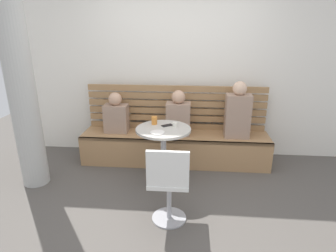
# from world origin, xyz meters

# --- Properties ---
(ground) EXTENTS (8.00, 8.00, 0.00)m
(ground) POSITION_xyz_m (0.00, 0.00, 0.00)
(ground) COLOR #514C47
(back_wall) EXTENTS (5.20, 0.10, 2.90)m
(back_wall) POSITION_xyz_m (0.00, 1.64, 1.45)
(back_wall) COLOR white
(back_wall) RESTS_ON ground
(concrete_pillar) EXTENTS (0.32, 0.32, 2.80)m
(concrete_pillar) POSITION_xyz_m (-1.75, 0.45, 1.40)
(concrete_pillar) COLOR #B2B2AD
(concrete_pillar) RESTS_ON ground
(booth_bench) EXTENTS (2.70, 0.52, 0.44)m
(booth_bench) POSITION_xyz_m (0.00, 1.20, 0.22)
(booth_bench) COLOR #A87C51
(booth_bench) RESTS_ON ground
(booth_backrest) EXTENTS (2.65, 0.04, 0.67)m
(booth_backrest) POSITION_xyz_m (0.00, 1.44, 0.78)
(booth_backrest) COLOR #9A7249
(booth_backrest) RESTS_ON booth_bench
(cafe_table) EXTENTS (0.68, 0.68, 0.74)m
(cafe_table) POSITION_xyz_m (-0.10, 0.60, 0.52)
(cafe_table) COLOR #ADADB2
(cafe_table) RESTS_ON ground
(white_chair) EXTENTS (0.40, 0.40, 0.85)m
(white_chair) POSITION_xyz_m (0.03, -0.21, 0.46)
(white_chair) COLOR #ADADB2
(white_chair) RESTS_ON ground
(person_adult) EXTENTS (0.34, 0.22, 0.79)m
(person_adult) POSITION_xyz_m (0.87, 1.18, 0.80)
(person_adult) COLOR #9E7F6B
(person_adult) RESTS_ON booth_bench
(person_child_left) EXTENTS (0.34, 0.22, 0.59)m
(person_child_left) POSITION_xyz_m (-0.86, 1.23, 0.70)
(person_child_left) COLOR #9E7F6B
(person_child_left) RESTS_ON booth_bench
(person_child_middle) EXTENTS (0.34, 0.22, 0.65)m
(person_child_middle) POSITION_xyz_m (0.05, 1.21, 0.73)
(person_child_middle) COLOR #9E7F6B
(person_child_middle) RESTS_ON booth_bench
(cup_tumbler_orange) EXTENTS (0.07, 0.07, 0.10)m
(cup_tumbler_orange) POSITION_xyz_m (-0.23, 0.75, 0.79)
(cup_tumbler_orange) COLOR orange
(cup_tumbler_orange) RESTS_ON cafe_table
(cup_espresso_small) EXTENTS (0.06, 0.06, 0.05)m
(cup_espresso_small) POSITION_xyz_m (0.03, 0.67, 0.77)
(cup_espresso_small) COLOR silver
(cup_espresso_small) RESTS_ON cafe_table
(plate_small) EXTENTS (0.17, 0.17, 0.01)m
(plate_small) POSITION_xyz_m (-0.16, 0.43, 0.75)
(plate_small) COLOR white
(plate_small) RESTS_ON cafe_table
(phone_on_table) EXTENTS (0.15, 0.14, 0.01)m
(phone_on_table) POSITION_xyz_m (-0.07, 0.70, 0.74)
(phone_on_table) COLOR black
(phone_on_table) RESTS_ON cafe_table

